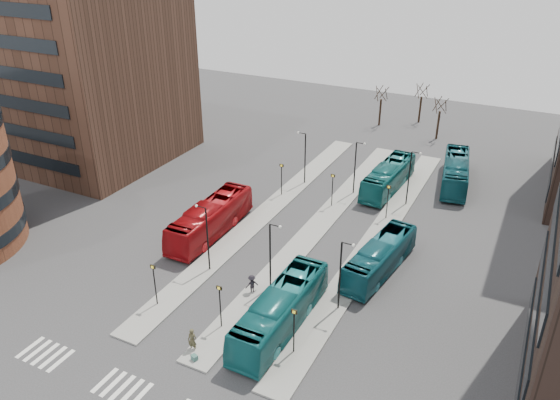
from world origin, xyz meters
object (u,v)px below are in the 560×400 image
at_px(commuter_c, 252,284).
at_px(teal_bus_a, 281,310).
at_px(red_bus, 211,219).
at_px(teal_bus_d, 455,172).
at_px(traveller, 192,340).
at_px(teal_bus_b, 388,177).
at_px(suitcase, 194,358).
at_px(teal_bus_c, 380,257).
at_px(commuter_a, 178,249).
at_px(commuter_b, 275,294).

bearing_deg(commuter_c, teal_bus_a, 94.16).
relative_size(red_bus, teal_bus_d, 1.03).
bearing_deg(teal_bus_a, traveller, -130.79).
relative_size(teal_bus_b, teal_bus_d, 0.97).
relative_size(teal_bus_d, traveller, 6.22).
relative_size(suitcase, commuter_c, 0.31).
bearing_deg(teal_bus_c, commuter_c, -129.75).
distance_m(suitcase, commuter_a, 13.49).
height_order(teal_bus_d, traveller, teal_bus_d).
bearing_deg(commuter_a, red_bus, -82.48).
bearing_deg(commuter_c, commuter_a, -61.40).
distance_m(suitcase, teal_bus_c, 18.23).
bearing_deg(suitcase, red_bus, 138.16).
relative_size(teal_bus_b, traveller, 6.04).
relative_size(teal_bus_c, teal_bus_d, 0.91).
relative_size(suitcase, teal_bus_b, 0.05).
distance_m(red_bus, commuter_b, 12.67).
bearing_deg(commuter_a, teal_bus_b, -109.25).
relative_size(teal_bus_d, commuter_a, 6.17).
xyz_separation_m(teal_bus_b, commuter_a, (-12.66, -22.53, -0.62)).
bearing_deg(teal_bus_c, teal_bus_a, -104.72).
bearing_deg(teal_bus_d, red_bus, -139.48).
distance_m(teal_bus_d, commuter_a, 33.36).
relative_size(teal_bus_a, teal_bus_c, 1.12).
height_order(teal_bus_b, teal_bus_c, teal_bus_b).
bearing_deg(red_bus, traveller, -62.10).
distance_m(red_bus, teal_bus_b, 21.45).
bearing_deg(suitcase, commuter_b, 95.41).
bearing_deg(teal_bus_a, teal_bus_c, 68.15).
bearing_deg(teal_bus_b, commuter_a, -115.59).
distance_m(teal_bus_a, teal_bus_c, 11.30).
height_order(teal_bus_c, commuter_b, teal_bus_c).
bearing_deg(red_bus, teal_bus_b, 53.76).
height_order(teal_bus_b, commuter_b, teal_bus_b).
relative_size(suitcase, red_bus, 0.04).
distance_m(teal_bus_b, traveller, 32.20).
bearing_deg(teal_bus_d, traveller, -115.84).
xyz_separation_m(teal_bus_d, commuter_b, (-8.39, -29.18, -0.76)).
height_order(teal_bus_d, commuter_b, teal_bus_d).
relative_size(red_bus, traveller, 6.43).
height_order(suitcase, teal_bus_a, teal_bus_a).
height_order(teal_bus_a, teal_bus_c, teal_bus_a).
height_order(teal_bus_d, commuter_a, teal_bus_d).
bearing_deg(commuter_a, traveller, 141.04).
height_order(teal_bus_b, teal_bus_d, teal_bus_d).
bearing_deg(teal_bus_d, commuter_a, -134.14).
xyz_separation_m(teal_bus_a, teal_bus_d, (6.64, 31.59, -0.02)).
relative_size(red_bus, teal_bus_b, 1.06).
bearing_deg(teal_bus_a, red_bus, 143.28).
xyz_separation_m(suitcase, red_bus, (-8.60, 15.24, 1.39)).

